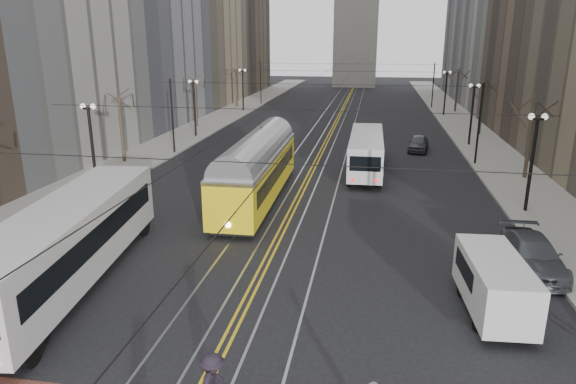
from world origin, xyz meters
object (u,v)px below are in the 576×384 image
(streetcar, at_px, (257,175))
(sedan_silver, at_px, (371,130))
(cargo_van, at_px, (494,287))
(sedan_grey, at_px, (418,143))
(rear_bus, at_px, (366,153))
(sedan_parked, at_px, (532,254))
(transit_bus, at_px, (69,246))

(streetcar, height_order, sedan_silver, streetcar)
(sedan_silver, bearing_deg, streetcar, -99.16)
(cargo_van, relative_size, sedan_silver, 1.25)
(cargo_van, xyz_separation_m, sedan_silver, (-4.88, 35.93, -0.44))
(cargo_van, xyz_separation_m, sedan_grey, (-0.54, 29.42, -0.40))
(sedan_silver, bearing_deg, cargo_van, -75.14)
(sedan_grey, height_order, sedan_silver, sedan_grey)
(rear_bus, relative_size, sedan_parked, 2.14)
(transit_bus, bearing_deg, cargo_van, -5.76)
(sedan_parked, bearing_deg, sedan_silver, 102.11)
(rear_bus, distance_m, sedan_grey, 9.76)
(cargo_van, relative_size, sedan_parked, 0.96)
(sedan_parked, bearing_deg, cargo_van, -121.76)
(streetcar, bearing_deg, sedan_parked, -30.30)
(sedan_grey, bearing_deg, sedan_parked, -74.50)
(sedan_parked, bearing_deg, transit_bus, -167.79)
(rear_bus, relative_size, sedan_grey, 2.66)
(cargo_van, bearing_deg, rear_bus, 100.35)
(rear_bus, bearing_deg, sedan_silver, 88.55)
(sedan_grey, relative_size, sedan_silver, 1.04)
(sedan_parked, bearing_deg, sedan_grey, 95.90)
(cargo_van, bearing_deg, sedan_silver, 94.21)
(streetcar, xyz_separation_m, sedan_silver, (6.89, 23.58, -1.01))
(cargo_van, xyz_separation_m, sedan_parked, (2.53, 4.26, -0.35))
(rear_bus, height_order, cargo_van, rear_bus)
(transit_bus, bearing_deg, sedan_silver, 64.89)
(transit_bus, relative_size, sedan_silver, 3.41)
(sedan_grey, distance_m, sedan_silver, 7.83)
(sedan_silver, bearing_deg, sedan_grey, -49.20)
(streetcar, distance_m, sedan_silver, 24.58)
(sedan_grey, bearing_deg, transit_bus, -110.23)
(transit_bus, bearing_deg, sedan_grey, 54.41)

